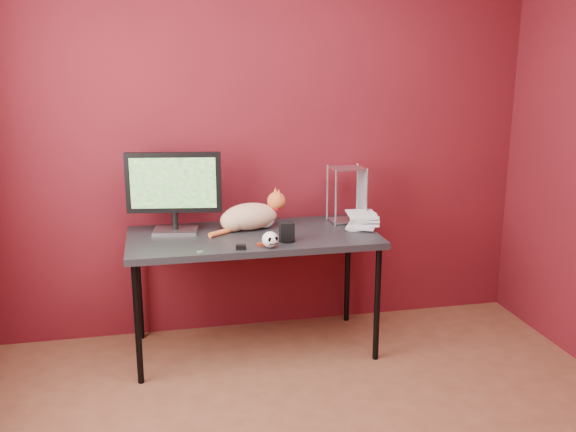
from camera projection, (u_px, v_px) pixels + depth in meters
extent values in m
cube|color=#550F17|center=(265.00, 135.00, 4.14)|extent=(3.50, 0.02, 2.60)
cube|color=black|center=(253.00, 237.00, 3.89)|extent=(1.50, 0.70, 0.04)
cylinder|color=black|center=(138.00, 325.00, 3.55)|extent=(0.04, 0.04, 0.71)
cylinder|color=black|center=(377.00, 304.00, 3.84)|extent=(0.04, 0.04, 0.71)
cylinder|color=black|center=(139.00, 287.00, 4.12)|extent=(0.04, 0.04, 0.71)
cylinder|color=black|center=(347.00, 272.00, 4.40)|extent=(0.04, 0.04, 0.71)
cube|color=silver|center=(176.00, 231.00, 3.92)|extent=(0.29, 0.22, 0.02)
cylinder|color=black|center=(175.00, 220.00, 3.90)|extent=(0.04, 0.04, 0.11)
cube|color=black|center=(173.00, 183.00, 3.85)|extent=(0.57, 0.12, 0.37)
cube|color=#194B14|center=(173.00, 183.00, 3.85)|extent=(0.50, 0.09, 0.31)
ellipsoid|color=#C66C2A|center=(250.00, 216.00, 3.97)|extent=(0.38, 0.25, 0.17)
ellipsoid|color=#C66C2A|center=(234.00, 220.00, 3.94)|extent=(0.19, 0.18, 0.14)
sphere|color=white|center=(266.00, 219.00, 4.01)|extent=(0.11, 0.11, 0.11)
sphere|color=orange|center=(276.00, 201.00, 4.01)|extent=(0.11, 0.11, 0.11)
cone|color=orange|center=(279.00, 193.00, 3.98)|extent=(0.04, 0.04, 0.05)
cone|color=orange|center=(275.00, 191.00, 4.03)|extent=(0.04, 0.04, 0.05)
cylinder|color=#AF0B18|center=(274.00, 208.00, 4.02)|extent=(0.08, 0.08, 0.01)
cylinder|color=orange|center=(222.00, 232.00, 3.87)|extent=(0.17, 0.13, 0.03)
ellipsoid|color=white|center=(270.00, 239.00, 3.61)|extent=(0.09, 0.09, 0.09)
ellipsoid|color=black|center=(268.00, 240.00, 3.56)|extent=(0.02, 0.01, 0.03)
ellipsoid|color=black|center=(275.00, 239.00, 3.57)|extent=(0.02, 0.01, 0.03)
cube|color=black|center=(272.00, 244.00, 3.57)|extent=(0.05, 0.02, 0.00)
cylinder|color=black|center=(287.00, 240.00, 3.74)|extent=(0.10, 0.10, 0.01)
cube|color=black|center=(287.00, 231.00, 3.72)|extent=(0.08, 0.07, 0.10)
imported|color=beige|center=(349.00, 208.00, 4.04)|extent=(0.26, 0.29, 0.24)
imported|color=beige|center=(350.00, 170.00, 3.99)|extent=(0.25, 0.28, 0.24)
imported|color=beige|center=(351.00, 132.00, 3.93)|extent=(0.23, 0.27, 0.24)
imported|color=beige|center=(352.00, 92.00, 3.87)|extent=(0.21, 0.26, 0.24)
cylinder|color=silver|center=(335.00, 198.00, 4.03)|extent=(0.01, 0.01, 0.36)
cylinder|color=silver|center=(366.00, 196.00, 4.08)|extent=(0.01, 0.01, 0.36)
cylinder|color=silver|center=(328.00, 192.00, 4.20)|extent=(0.01, 0.01, 0.36)
cylinder|color=silver|center=(358.00, 191.00, 4.24)|extent=(0.01, 0.01, 0.36)
cube|color=silver|center=(346.00, 220.00, 4.18)|extent=(0.22, 0.18, 0.01)
cube|color=silver|center=(347.00, 168.00, 4.09)|extent=(0.22, 0.18, 0.01)
cube|color=#AA280D|center=(263.00, 244.00, 3.66)|extent=(0.07, 0.02, 0.01)
cube|color=black|center=(241.00, 247.00, 3.58)|extent=(0.06, 0.04, 0.03)
cylinder|color=silver|center=(200.00, 252.00, 3.54)|extent=(0.04, 0.04, 0.00)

